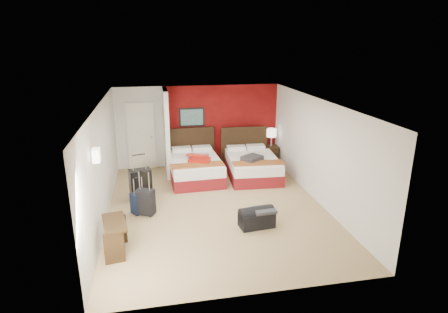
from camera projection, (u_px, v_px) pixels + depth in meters
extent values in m
plane|color=tan|center=(216.00, 207.00, 8.91)|extent=(6.50, 6.50, 0.00)
cube|color=silver|center=(198.00, 126.00, 11.58)|extent=(5.00, 0.04, 2.50)
cube|color=silver|center=(103.00, 164.00, 8.08)|extent=(0.04, 6.50, 2.50)
cube|color=black|center=(192.00, 117.00, 11.39)|extent=(0.78, 0.03, 0.58)
cube|color=white|center=(96.00, 155.00, 6.50)|extent=(0.12, 0.20, 0.24)
cube|color=maroon|center=(222.00, 125.00, 11.69)|extent=(3.50, 0.04, 2.50)
cube|color=silver|center=(167.00, 132.00, 10.80)|extent=(0.12, 1.20, 2.50)
cube|color=silver|center=(141.00, 136.00, 11.28)|extent=(0.82, 0.06, 2.05)
cube|color=silver|center=(195.00, 169.00, 10.64)|extent=(1.48, 2.06, 0.60)
cube|color=white|center=(252.00, 167.00, 10.82)|extent=(1.51, 2.06, 0.59)
cube|color=#B71B0F|center=(199.00, 158.00, 10.46)|extent=(0.82, 0.94, 0.10)
cube|color=#36363B|center=(252.00, 158.00, 10.41)|extent=(0.67, 0.64, 0.13)
cube|color=black|center=(271.00, 155.00, 11.86)|extent=(0.46, 0.46, 0.61)
cylinder|color=white|center=(271.00, 138.00, 11.68)|extent=(0.37, 0.37, 0.55)
cube|color=black|center=(141.00, 186.00, 9.20)|extent=(0.57, 0.43, 0.77)
cube|color=black|center=(146.00, 203.00, 8.44)|extent=(0.46, 0.40, 0.58)
cube|color=black|center=(139.00, 203.00, 8.53)|extent=(0.41, 0.38, 0.49)
cube|color=black|center=(257.00, 219.00, 7.94)|extent=(0.77, 0.46, 0.37)
cube|color=#3A3A3F|center=(264.00, 210.00, 7.86)|extent=(0.47, 0.41, 0.06)
cube|color=#332111|center=(116.00, 237.00, 6.91)|extent=(0.53, 0.85, 0.66)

